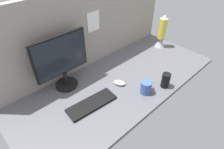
{
  "coord_description": "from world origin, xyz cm",
  "views": [
    {
      "loc": [
        -87.02,
        -85.56,
        102.97
      ],
      "look_at": [
        -13.9,
        0.0,
        14.0
      ],
      "focal_mm": 30.28,
      "sensor_mm": 36.0,
      "label": 1
    }
  ],
  "objects_px": {
    "mug_ceramic_blue": "(146,87)",
    "mug_black_travel": "(166,80)",
    "monitor": "(62,60)",
    "lava_lamp": "(162,34)",
    "mouse": "(119,83)",
    "keyboard": "(92,104)"
  },
  "relations": [
    {
      "from": "mug_ceramic_blue",
      "to": "mug_black_travel",
      "type": "relative_size",
      "value": 0.97
    },
    {
      "from": "mug_ceramic_blue",
      "to": "lava_lamp",
      "type": "relative_size",
      "value": 0.35
    },
    {
      "from": "monitor",
      "to": "lava_lamp",
      "type": "height_order",
      "value": "monitor"
    },
    {
      "from": "keyboard",
      "to": "monitor",
      "type": "bearing_deg",
      "value": 97.27
    },
    {
      "from": "mouse",
      "to": "mug_ceramic_blue",
      "type": "height_order",
      "value": "mug_ceramic_blue"
    },
    {
      "from": "monitor",
      "to": "mug_ceramic_blue",
      "type": "distance_m",
      "value": 0.67
    },
    {
      "from": "monitor",
      "to": "mug_ceramic_blue",
      "type": "height_order",
      "value": "monitor"
    },
    {
      "from": "monitor",
      "to": "keyboard",
      "type": "height_order",
      "value": "monitor"
    },
    {
      "from": "monitor",
      "to": "mug_ceramic_blue",
      "type": "xyz_separation_m",
      "value": [
        0.41,
        -0.5,
        -0.19
      ]
    },
    {
      "from": "mouse",
      "to": "mug_ceramic_blue",
      "type": "xyz_separation_m",
      "value": [
        0.08,
        -0.21,
        0.04
      ]
    },
    {
      "from": "keyboard",
      "to": "lava_lamp",
      "type": "bearing_deg",
      "value": 13.62
    },
    {
      "from": "monitor",
      "to": "mug_black_travel",
      "type": "xyz_separation_m",
      "value": [
        0.57,
        -0.56,
        -0.18
      ]
    },
    {
      "from": "monitor",
      "to": "mug_ceramic_blue",
      "type": "bearing_deg",
      "value": -50.87
    },
    {
      "from": "monitor",
      "to": "keyboard",
      "type": "xyz_separation_m",
      "value": [
        0.01,
        -0.32,
        -0.24
      ]
    },
    {
      "from": "mug_ceramic_blue",
      "to": "mouse",
      "type": "bearing_deg",
      "value": 112.19
    },
    {
      "from": "mug_ceramic_blue",
      "to": "mug_black_travel",
      "type": "distance_m",
      "value": 0.18
    },
    {
      "from": "keyboard",
      "to": "mug_black_travel",
      "type": "bearing_deg",
      "value": -19.03
    },
    {
      "from": "lava_lamp",
      "to": "mouse",
      "type": "bearing_deg",
      "value": -168.99
    },
    {
      "from": "mug_black_travel",
      "to": "lava_lamp",
      "type": "bearing_deg",
      "value": 39.06
    },
    {
      "from": "mouse",
      "to": "mug_black_travel",
      "type": "bearing_deg",
      "value": -71.19
    },
    {
      "from": "mouse",
      "to": "mug_ceramic_blue",
      "type": "distance_m",
      "value": 0.22
    },
    {
      "from": "mouse",
      "to": "lava_lamp",
      "type": "height_order",
      "value": "lava_lamp"
    }
  ]
}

